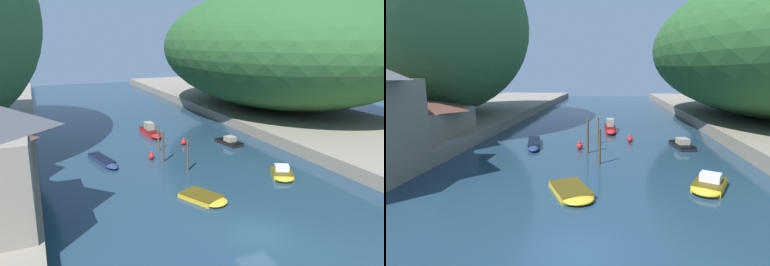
# 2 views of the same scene
# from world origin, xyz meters

# --- Properties ---
(water_surface) EXTENTS (130.00, 130.00, 0.00)m
(water_surface) POSITION_xyz_m (0.00, 30.00, 0.00)
(water_surface) COLOR #1E384C
(water_surface) RESTS_ON ground
(right_bank) EXTENTS (22.00, 120.00, 1.42)m
(right_bank) POSITION_xyz_m (24.63, 30.00, 0.71)
(right_bank) COLOR gray
(right_bank) RESTS_ON ground
(hillside_right) EXTENTS (36.90, 51.66, 20.00)m
(hillside_right) POSITION_xyz_m (25.73, 34.66, 11.42)
(hillside_right) COLOR #285628
(hillside_right) RESTS_ON right_bank
(boat_cabin_cruiser) EXTENTS (1.72, 6.07, 1.70)m
(boat_cabin_cruiser) POSITION_xyz_m (1.09, 28.62, 0.51)
(boat_cabin_cruiser) COLOR red
(boat_cabin_cruiser) RESTS_ON water_surface
(boat_yellow_tender) EXTENTS (2.56, 6.03, 0.54)m
(boat_yellow_tender) POSITION_xyz_m (-7.07, 18.94, 0.26)
(boat_yellow_tender) COLOR navy
(boat_yellow_tender) RESTS_ON water_surface
(boat_red_skiff) EXTENTS (2.31, 4.88, 1.07)m
(boat_red_skiff) POSITION_xyz_m (8.76, 20.75, 0.32)
(boat_red_skiff) COLOR black
(boat_red_skiff) RESTS_ON water_surface
(boat_open_rowboat) EXTENTS (3.27, 4.01, 1.10)m
(boat_open_rowboat) POSITION_xyz_m (7.91, 8.16, 0.35)
(boat_open_rowboat) COLOR gold
(boat_open_rowboat) RESTS_ON water_surface
(boat_near_quay) EXTENTS (3.69, 4.64, 0.44)m
(boat_near_quay) POSITION_xyz_m (-1.16, 6.24, 0.22)
(boat_near_quay) COLOR gold
(boat_near_quay) RESTS_ON water_surface
(mooring_post_middle) EXTENTS (0.22, 0.22, 3.22)m
(mooring_post_middle) POSITION_xyz_m (0.27, 13.50, 1.62)
(mooring_post_middle) COLOR #4C3D2D
(mooring_post_middle) RESTS_ON water_surface
(mooring_post_fourth) EXTENTS (0.25, 0.25, 3.45)m
(mooring_post_fourth) POSITION_xyz_m (-1.08, 17.11, 1.73)
(mooring_post_fourth) COLOR #4C3D2D
(mooring_post_fourth) RESTS_ON water_surface
(mooring_post_farthest) EXTENTS (0.22, 0.22, 3.07)m
(mooring_post_farthest) POSITION_xyz_m (-0.26, 21.26, 1.54)
(mooring_post_farthest) COLOR brown
(mooring_post_farthest) RESTS_ON water_surface
(channel_buoy_near) EXTENTS (0.67, 0.67, 1.00)m
(channel_buoy_near) POSITION_xyz_m (-2.01, 18.44, 0.39)
(channel_buoy_near) COLOR red
(channel_buoy_near) RESTS_ON water_surface
(channel_buoy_far) EXTENTS (0.67, 0.67, 1.00)m
(channel_buoy_far) POSITION_xyz_m (3.43, 22.41, 0.39)
(channel_buoy_far) COLOR red
(channel_buoy_far) RESTS_ON water_surface
(person_on_quay) EXTENTS (0.32, 0.43, 1.69)m
(person_on_quay) POSITION_xyz_m (-15.06, 3.72, 2.40)
(person_on_quay) COLOR #282D3D
(person_on_quay) RESTS_ON left_bank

